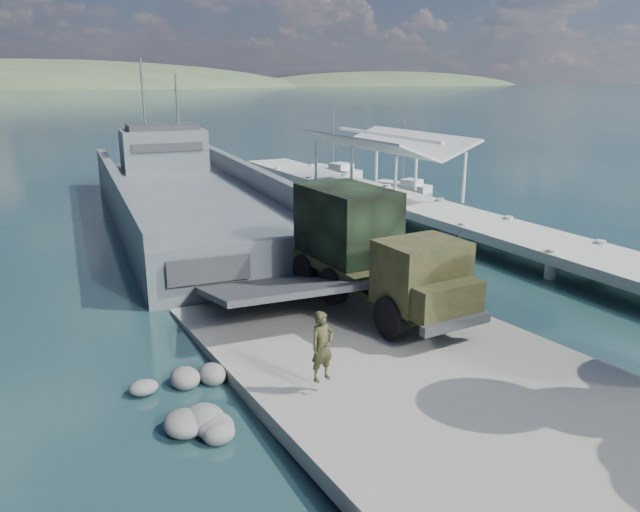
{
  "coord_description": "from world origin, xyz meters",
  "views": [
    {
      "loc": [
        -10.54,
        -14.91,
        8.86
      ],
      "look_at": [
        0.6,
        6.0,
        2.03
      ],
      "focal_mm": 35.0,
      "sensor_mm": 36.0,
      "label": 1
    }
  ],
  "objects_px": {
    "pier": "(394,191)",
    "sailboat_far": "(334,172)",
    "landing_craft": "(192,206)",
    "soldier": "(322,359)",
    "military_truck": "(369,249)",
    "sailboat_near": "(404,187)"
  },
  "relations": [
    {
      "from": "pier",
      "to": "sailboat_far",
      "type": "height_order",
      "value": "sailboat_far"
    },
    {
      "from": "landing_craft",
      "to": "sailboat_near",
      "type": "bearing_deg",
      "value": 13.75
    },
    {
      "from": "sailboat_near",
      "to": "sailboat_far",
      "type": "height_order",
      "value": "sailboat_far"
    },
    {
      "from": "pier",
      "to": "soldier",
      "type": "xyz_separation_m",
      "value": [
        -16.23,
        -20.08,
        -0.11
      ]
    },
    {
      "from": "sailboat_far",
      "to": "landing_craft",
      "type": "bearing_deg",
      "value": -155.65
    },
    {
      "from": "military_truck",
      "to": "sailboat_near",
      "type": "distance_m",
      "value": 27.72
    },
    {
      "from": "sailboat_near",
      "to": "military_truck",
      "type": "bearing_deg",
      "value": -149.11
    },
    {
      "from": "sailboat_far",
      "to": "military_truck",
      "type": "bearing_deg",
      "value": -127.6
    },
    {
      "from": "military_truck",
      "to": "soldier",
      "type": "bearing_deg",
      "value": -133.8
    },
    {
      "from": "landing_craft",
      "to": "sailboat_near",
      "type": "distance_m",
      "value": 18.46
    },
    {
      "from": "sailboat_near",
      "to": "sailboat_far",
      "type": "bearing_deg",
      "value": 76.43
    },
    {
      "from": "pier",
      "to": "sailboat_far",
      "type": "distance_m",
      "value": 17.19
    },
    {
      "from": "soldier",
      "to": "sailboat_near",
      "type": "height_order",
      "value": "sailboat_near"
    },
    {
      "from": "sailboat_far",
      "to": "pier",
      "type": "bearing_deg",
      "value": -116.33
    },
    {
      "from": "landing_craft",
      "to": "soldier",
      "type": "xyz_separation_m",
      "value": [
        -3.83,
        -24.71,
        0.59
      ]
    },
    {
      "from": "sailboat_far",
      "to": "soldier",
      "type": "bearing_deg",
      "value": -130.2
    },
    {
      "from": "pier",
      "to": "sailboat_near",
      "type": "relative_size",
      "value": 7.6
    },
    {
      "from": "military_truck",
      "to": "sailboat_far",
      "type": "relative_size",
      "value": 1.23
    },
    {
      "from": "sailboat_near",
      "to": "soldier",
      "type": "bearing_deg",
      "value": -149.89
    },
    {
      "from": "landing_craft",
      "to": "soldier",
      "type": "height_order",
      "value": "landing_craft"
    },
    {
      "from": "soldier",
      "to": "sailboat_far",
      "type": "height_order",
      "value": "sailboat_far"
    },
    {
      "from": "soldier",
      "to": "pier",
      "type": "bearing_deg",
      "value": 40.84
    }
  ]
}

